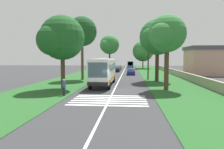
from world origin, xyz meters
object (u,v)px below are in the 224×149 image
at_px(roadside_tree_right_2, 156,38).
at_px(utility_pole, 148,58).
at_px(roadside_tree_right_0, 143,52).
at_px(roadside_tree_right_1, 166,35).
at_px(pedestrian, 64,87).
at_px(roadside_tree_left_1, 109,45).
at_px(trailing_car_0, 131,72).
at_px(coach_bus, 104,70).
at_px(roadside_tree_left_2, 61,39).
at_px(roadside_building, 204,60).
at_px(trailing_car_3, 119,67).
at_px(trailing_minibus_0, 130,64).
at_px(trailing_car_1, 116,69).
at_px(roadside_tree_left_0, 81,32).
at_px(trailing_car_2, 118,68).

relative_size(roadside_tree_right_2, utility_pole, 1.36).
relative_size(roadside_tree_right_0, roadside_tree_right_1, 1.11).
bearing_deg(pedestrian, utility_pole, -29.78).
relative_size(roadside_tree_left_1, pedestrian, 7.00).
bearing_deg(roadside_tree_right_1, trailing_car_0, 10.12).
bearing_deg(coach_bus, roadside_tree_right_2, -54.84).
height_order(roadside_tree_left_2, roadside_building, roadside_tree_left_2).
bearing_deg(coach_bus, trailing_car_3, 0.21).
bearing_deg(roadside_tree_left_2, pedestrian, -159.50).
distance_m(trailing_minibus_0, roadside_tree_left_1, 11.23).
distance_m(roadside_tree_right_2, pedestrian, 18.84).
bearing_deg(roadside_building, roadside_tree_right_1, 152.87).
bearing_deg(trailing_minibus_0, coach_bus, 175.88).
xyz_separation_m(trailing_car_1, utility_pole, (-20.26, -6.89, 3.16)).
bearing_deg(utility_pole, roadside_building, -47.85).
height_order(coach_bus, roadside_tree_left_1, roadside_tree_left_1).
distance_m(roadside_tree_left_1, roadside_tree_right_1, 51.64).
bearing_deg(roadside_tree_left_0, roadside_tree_right_0, -17.60).
xyz_separation_m(trailing_car_1, roadside_tree_right_0, (18.40, -8.07, 5.34)).
bearing_deg(utility_pole, pedestrian, 150.22).
distance_m(roadside_tree_right_1, roadside_building, 27.16).
distance_m(roadside_tree_right_0, roadside_building, 29.37).
height_order(trailing_car_2, roadside_tree_left_0, roadside_tree_left_0).
height_order(trailing_minibus_0, roadside_tree_right_1, roadside_tree_right_1).
bearing_deg(roadside_building, roadside_tree_right_2, 140.30).
bearing_deg(roadside_tree_left_1, trailing_car_0, -164.51).
distance_m(roadside_tree_left_1, roadside_tree_right_2, 42.77).
relative_size(trailing_car_1, roadside_tree_left_1, 0.36).
bearing_deg(roadside_tree_left_1, roadside_tree_right_1, -166.88).
bearing_deg(utility_pole, roadside_tree_right_0, -1.75).
xyz_separation_m(roadside_tree_left_0, pedestrian, (-15.65, -1.79, -7.26)).
bearing_deg(roadside_tree_left_1, roadside_building, -137.57).
bearing_deg(coach_bus, roadside_building, -44.71).
xyz_separation_m(roadside_tree_right_1, roadside_tree_right_2, (9.15, 0.03, 0.44)).
relative_size(trailing_car_2, roadside_tree_left_1, 0.36).
distance_m(trailing_car_2, roadside_building, 25.93).
bearing_deg(roadside_building, utility_pole, 132.15).
height_order(trailing_car_2, roadside_tree_left_2, roadside_tree_left_2).
bearing_deg(roadside_tree_left_0, trailing_car_0, -35.75).
bearing_deg(trailing_car_0, trailing_car_1, 22.04).
distance_m(coach_bus, trailing_car_3, 41.88).
bearing_deg(trailing_car_1, trailing_car_0, -157.96).
relative_size(coach_bus, roadside_building, 1.21).
distance_m(roadside_tree_left_1, roadside_building, 35.95).
distance_m(roadside_tree_left_0, roadside_tree_left_1, 39.72).
bearing_deg(utility_pole, trailing_car_3, 11.70).
bearing_deg(roadside_tree_right_0, coach_bus, 170.35).
height_order(trailing_car_0, trailing_minibus_0, trailing_minibus_0).
relative_size(trailing_car_2, roadside_building, 0.47).
bearing_deg(roadside_tree_right_1, coach_bus, 65.15).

